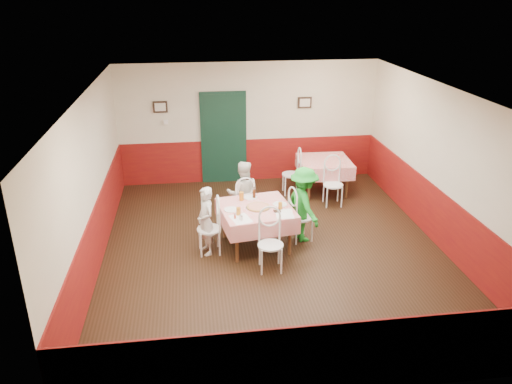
{
  "coord_description": "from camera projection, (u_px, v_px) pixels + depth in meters",
  "views": [
    {
      "loc": [
        -1.36,
        -7.74,
        4.37
      ],
      "look_at": [
        -0.29,
        0.16,
        1.05
      ],
      "focal_mm": 35.0,
      "sensor_mm": 36.0,
      "label": 1
    }
  ],
  "objects": [
    {
      "name": "menu_right",
      "position": [
        284.0,
        214.0,
        8.5
      ],
      "size": [
        0.32,
        0.42,
        0.0
      ],
      "primitive_type": "cube",
      "rotation": [
        0.0,
        0.0,
        -0.06
      ],
      "color": "white",
      "rests_on": "main_table"
    },
    {
      "name": "floor",
      "position": [
        273.0,
        249.0,
        8.93
      ],
      "size": [
        7.0,
        7.0,
        0.0
      ],
      "primitive_type": "plane",
      "color": "black",
      "rests_on": "ground"
    },
    {
      "name": "glass_c",
      "position": [
        241.0,
        196.0,
        9.01
      ],
      "size": [
        0.1,
        0.1,
        0.16
      ],
      "primitive_type": "cylinder",
      "rotation": [
        0.0,
        0.0,
        0.15
      ],
      "color": "#BF7219",
      "rests_on": "main_table"
    },
    {
      "name": "chair_right",
      "position": [
        301.0,
        217.0,
        9.09
      ],
      "size": [
        0.51,
        0.51,
        0.9
      ],
      "primitive_type": null,
      "rotation": [
        0.0,
        0.0,
        1.81
      ],
      "color": "white",
      "rests_on": "ground"
    },
    {
      "name": "chair_second_a",
      "position": [
        291.0,
        174.0,
        11.15
      ],
      "size": [
        0.43,
        0.43,
        0.9
      ],
      "primitive_type": null,
      "rotation": [
        0.0,
        0.0,
        -1.6
      ],
      "color": "white",
      "rests_on": "ground"
    },
    {
      "name": "right_wall",
      "position": [
        442.0,
        168.0,
        8.76
      ],
      "size": [
        0.1,
        7.0,
        2.8
      ],
      "primitive_type": "cube",
      "color": "beige",
      "rests_on": "ground"
    },
    {
      "name": "second_table",
      "position": [
        324.0,
        176.0,
        11.27
      ],
      "size": [
        1.16,
        1.16,
        0.77
      ],
      "primitive_type": "cube",
      "rotation": [
        0.0,
        0.0,
        -0.03
      ],
      "color": "red",
      "rests_on": "ground"
    },
    {
      "name": "front_wall",
      "position": [
        330.0,
        293.0,
        5.19
      ],
      "size": [
        6.0,
        0.1,
        2.8
      ],
      "primitive_type": "cube",
      "color": "beige",
      "rests_on": "ground"
    },
    {
      "name": "shaker_a",
      "position": [
        240.0,
        217.0,
        8.27
      ],
      "size": [
        0.04,
        0.04,
        0.09
      ],
      "primitive_type": "cylinder",
      "rotation": [
        0.0,
        0.0,
        0.15
      ],
      "color": "silver",
      "rests_on": "main_table"
    },
    {
      "name": "glass_a",
      "position": [
        238.0,
        211.0,
        8.43
      ],
      "size": [
        0.08,
        0.08,
        0.14
      ],
      "primitive_type": "cylinder",
      "rotation": [
        0.0,
        0.0,
        0.15
      ],
      "color": "#BF7219",
      "rests_on": "main_table"
    },
    {
      "name": "chair_near",
      "position": [
        271.0,
        245.0,
        8.12
      ],
      "size": [
        0.44,
        0.44,
        0.9
      ],
      "primitive_type": null,
      "rotation": [
        0.0,
        0.0,
        -0.04
      ],
      "color": "white",
      "rests_on": "ground"
    },
    {
      "name": "back_wall",
      "position": [
        249.0,
        123.0,
        11.6
      ],
      "size": [
        6.0,
        0.1,
        2.8
      ],
      "primitive_type": "cube",
      "color": "beige",
      "rests_on": "ground"
    },
    {
      "name": "wainscot_back",
      "position": [
        249.0,
        160.0,
        11.93
      ],
      "size": [
        6.0,
        0.03,
        1.0
      ],
      "primitive_type": "cube",
      "color": "maroon",
      "rests_on": "ground"
    },
    {
      "name": "diner_right",
      "position": [
        304.0,
        204.0,
        9.01
      ],
      "size": [
        0.74,
        1.01,
        1.4
      ],
      "primitive_type": "imported",
      "rotation": [
        0.0,
        0.0,
        1.84
      ],
      "color": "gray",
      "rests_on": "ground"
    },
    {
      "name": "chair_far",
      "position": [
        244.0,
        204.0,
        9.62
      ],
      "size": [
        0.45,
        0.45,
        0.9
      ],
      "primitive_type": null,
      "rotation": [
        0.0,
        0.0,
        3.22
      ],
      "color": "white",
      "rests_on": "ground"
    },
    {
      "name": "wallet",
      "position": [
        277.0,
        211.0,
        8.58
      ],
      "size": [
        0.12,
        0.11,
        0.02
      ],
      "primitive_type": "cube",
      "rotation": [
        0.0,
        0.0,
        0.15
      ],
      "color": "black",
      "rests_on": "main_table"
    },
    {
      "name": "pizza",
      "position": [
        258.0,
        207.0,
        8.73
      ],
      "size": [
        0.45,
        0.45,
        0.03
      ],
      "primitive_type": "cylinder",
      "rotation": [
        0.0,
        0.0,
        0.15
      ],
      "color": "#B74723",
      "rests_on": "main_table"
    },
    {
      "name": "beer_bottle",
      "position": [
        254.0,
        193.0,
        9.09
      ],
      "size": [
        0.06,
        0.06,
        0.2
      ],
      "primitive_type": "cylinder",
      "rotation": [
        0.0,
        0.0,
        0.15
      ],
      "color": "#381C0A",
      "rests_on": "main_table"
    },
    {
      "name": "wainscot_left",
      "position": [
        98.0,
        234.0,
        8.37
      ],
      "size": [
        0.03,
        7.0,
        1.0
      ],
      "primitive_type": "cube",
      "color": "maroon",
      "rests_on": "ground"
    },
    {
      "name": "main_table",
      "position": [
        256.0,
        227.0,
        8.9
      ],
      "size": [
        1.39,
        1.39,
        0.77
      ],
      "primitive_type": "cube",
      "rotation": [
        0.0,
        0.0,
        0.15
      ],
      "color": "red",
      "rests_on": "ground"
    },
    {
      "name": "shaker_b",
      "position": [
        242.0,
        218.0,
        8.23
      ],
      "size": [
        0.04,
        0.04,
        0.09
      ],
      "primitive_type": "cylinder",
      "rotation": [
        0.0,
        0.0,
        0.15
      ],
      "color": "silver",
      "rests_on": "main_table"
    },
    {
      "name": "plate_right",
      "position": [
        280.0,
        204.0,
        8.85
      ],
      "size": [
        0.28,
        0.28,
        0.01
      ],
      "primitive_type": "cylinder",
      "rotation": [
        0.0,
        0.0,
        0.15
      ],
      "color": "white",
      "rests_on": "main_table"
    },
    {
      "name": "shaker_c",
      "position": [
        235.0,
        216.0,
        8.31
      ],
      "size": [
        0.04,
        0.04,
        0.09
      ],
      "primitive_type": "cylinder",
      "rotation": [
        0.0,
        0.0,
        0.15
      ],
      "color": "#B23319",
      "rests_on": "main_table"
    },
    {
      "name": "chair_left",
      "position": [
        209.0,
        229.0,
        8.65
      ],
      "size": [
        0.44,
        0.44,
        0.9
      ],
      "primitive_type": null,
      "rotation": [
        0.0,
        0.0,
        -1.53
      ],
      "color": "white",
      "rests_on": "ground"
    },
    {
      "name": "picture_left",
      "position": [
        160.0,
        107.0,
        11.13
      ],
      "size": [
        0.32,
        0.03,
        0.26
      ],
      "primitive_type": "cube",
      "color": "black",
      "rests_on": "back_wall"
    },
    {
      "name": "ceiling",
      "position": [
        275.0,
        93.0,
        7.86
      ],
      "size": [
        7.0,
        7.0,
        0.0
      ],
      "primitive_type": "plane",
      "color": "white",
      "rests_on": "back_wall"
    },
    {
      "name": "left_wall",
      "position": [
        90.0,
        184.0,
        8.02
      ],
      "size": [
        0.1,
        7.0,
        2.8
      ],
      "primitive_type": "cube",
      "color": "beige",
      "rests_on": "ground"
    },
    {
      "name": "glass_b",
      "position": [
        280.0,
        206.0,
        8.65
      ],
      "size": [
        0.08,
        0.08,
        0.13
      ],
      "primitive_type": "cylinder",
      "rotation": [
        0.0,
        0.0,
        0.15
      ],
      "color": "#BF7219",
      "rests_on": "main_table"
    },
    {
      "name": "diner_far",
      "position": [
        243.0,
        194.0,
        9.59
      ],
      "size": [
        0.68,
        0.55,
        1.31
      ],
      "primitive_type": "imported",
      "rotation": [
        0.0,
        0.0,
        3.05
      ],
      "color": "gray",
      "rests_on": "ground"
    },
    {
      "name": "wainscot_front",
      "position": [
        325.0,
        361.0,
        5.55
      ],
      "size": [
        6.0,
        0.03,
        1.0
      ],
      "primitive_type": "cube",
      "color": "maroon",
      "rests_on": "ground"
    },
    {
      "name": "diner_left",
      "position": [
        206.0,
        221.0,
        8.58
      ],
      "size": [
        0.42,
        0.52,
        1.23
      ],
      "primitive_type": "imported",
      "rotation": [
        0.0,
        0.0,
        -1.24
      ],
      "color": "gray",
      "rests_on": "ground"
    },
    {
      "name": "door",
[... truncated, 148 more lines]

